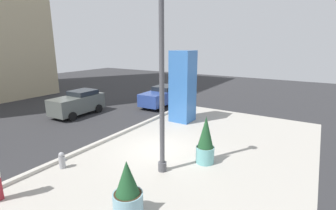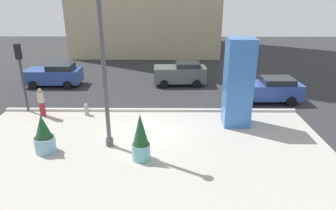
{
  "view_description": "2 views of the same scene",
  "coord_description": "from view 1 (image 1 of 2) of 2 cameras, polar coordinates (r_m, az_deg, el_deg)",
  "views": [
    {
      "loc": [
        -9.57,
        -6.52,
        5.27
      ],
      "look_at": [
        1.41,
        0.33,
        2.01
      ],
      "focal_mm": 26.19,
      "sensor_mm": 36.0,
      "label": 1
    },
    {
      "loc": [
        1.25,
        -14.43,
        7.22
      ],
      "look_at": [
        1.13,
        -0.03,
        1.64
      ],
      "focal_mm": 32.54,
      "sensor_mm": 36.0,
      "label": 2
    }
  ],
  "objects": [
    {
      "name": "plaza_pavement",
      "position": [
        11.82,
        6.11,
        -12.4
      ],
      "size": [
        18.0,
        10.0,
        0.02
      ],
      "primitive_type": "cube",
      "color": "#ADA89E",
      "rests_on": "ground_plane"
    },
    {
      "name": "lamp_post",
      "position": [
        9.56,
        -1.44,
        4.67
      ],
      "size": [
        0.44,
        0.44,
        7.57
      ],
      "color": "#4C4C51",
      "rests_on": "ground_plane"
    },
    {
      "name": "ground_plane",
      "position": [
        15.17,
        -14.85,
        -6.68
      ],
      "size": [
        60.0,
        60.0,
        0.0
      ],
      "primitive_type": "plane",
      "color": "#2D2D30"
    },
    {
      "name": "potted_plant_mid_plaza",
      "position": [
        8.1,
        -9.38,
        -19.33
      ],
      "size": [
        0.95,
        0.95,
        1.87
      ],
      "color": "#7AA8B7",
      "rests_on": "ground_plane"
    },
    {
      "name": "art_pillar_blue",
      "position": [
        16.71,
        3.45,
        4.28
      ],
      "size": [
        1.42,
        1.42,
        4.82
      ],
      "primitive_type": "cube",
      "color": "#3870BC",
      "rests_on": "ground_plane"
    },
    {
      "name": "car_curb_west",
      "position": [
        21.24,
        -1.5,
        2.13
      ],
      "size": [
        4.52,
        2.12,
        1.65
      ],
      "color": "#2D4793",
      "rests_on": "ground_plane"
    },
    {
      "name": "car_far_lane",
      "position": [
        19.67,
        -20.24,
        0.47
      ],
      "size": [
        4.09,
        2.1,
        1.79
      ],
      "color": "#565B56",
      "rests_on": "ground_plane"
    },
    {
      "name": "curb_strip",
      "position": [
        14.54,
        -12.47,
        -7.11
      ],
      "size": [
        18.0,
        0.24,
        0.16
      ],
      "primitive_type": "cube",
      "color": "#B7B2A8",
      "rests_on": "ground_plane"
    },
    {
      "name": "potted_plant_by_pillar",
      "position": [
        11.16,
        8.71,
        -8.43
      ],
      "size": [
        0.82,
        0.82,
        2.2
      ],
      "color": "#6BB2B2",
      "rests_on": "ground_plane"
    },
    {
      "name": "fire_hydrant",
      "position": [
        11.76,
        -23.45,
        -11.72
      ],
      "size": [
        0.36,
        0.26,
        0.75
      ],
      "color": "#99999E",
      "rests_on": "ground_plane"
    }
  ]
}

